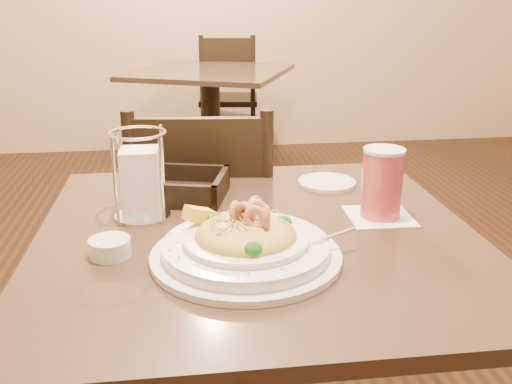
{
  "coord_description": "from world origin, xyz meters",
  "views": [
    {
      "loc": [
        -0.14,
        -1.07,
        1.22
      ],
      "look_at": [
        0.0,
        0.02,
        0.83
      ],
      "focal_mm": 40.0,
      "sensor_mm": 36.0,
      "label": 1
    }
  ],
  "objects": [
    {
      "name": "pasta_bowl",
      "position": [
        -0.04,
        -0.12,
        0.78
      ],
      "size": [
        0.39,
        0.35,
        0.11
      ],
      "rotation": [
        0.0,
        0.0,
        0.28
      ],
      "color": "white",
      "rests_on": "main_table"
    },
    {
      "name": "dining_chair_near",
      "position": [
        -0.09,
        0.52,
        0.5
      ],
      "size": [
        0.46,
        0.46,
        0.93
      ],
      "rotation": [
        0.0,
        0.0,
        3.04
      ],
      "color": "black",
      "rests_on": "ground"
    },
    {
      "name": "background_table",
      "position": [
        0.03,
        2.56,
        0.51
      ],
      "size": [
        1.18,
        1.18,
        0.75
      ],
      "rotation": [
        0.0,
        0.0,
        -0.4
      ],
      "color": "black",
      "rests_on": "ground"
    },
    {
      "name": "drink_glass",
      "position": [
        0.28,
        0.04,
        0.83
      ],
      "size": [
        0.14,
        0.14,
        0.16
      ],
      "rotation": [
        0.0,
        0.0,
        -0.03
      ],
      "color": "white",
      "rests_on": "main_table"
    },
    {
      "name": "napkin_caddy",
      "position": [
        -0.24,
        0.11,
        0.83
      ],
      "size": [
        0.12,
        0.12,
        0.19
      ],
      "rotation": [
        0.0,
        0.0,
        -0.03
      ],
      "color": "silver",
      "rests_on": "main_table"
    },
    {
      "name": "dining_chair_far",
      "position": [
        0.19,
        3.12,
        0.5
      ],
      "size": [
        0.47,
        0.47,
        0.93
      ],
      "rotation": [
        0.0,
        0.0,
        3.02
      ],
      "color": "black",
      "rests_on": "ground"
    },
    {
      "name": "main_table",
      "position": [
        0.0,
        0.0,
        0.51
      ],
      "size": [
        0.9,
        0.9,
        0.75
      ],
      "color": "black",
      "rests_on": "ground"
    },
    {
      "name": "side_plate",
      "position": [
        0.22,
        0.28,
        0.76
      ],
      "size": [
        0.16,
        0.16,
        0.01
      ],
      "primitive_type": "cylinder",
      "rotation": [
        0.0,
        0.0,
        -0.1
      ],
      "color": "white",
      "rests_on": "main_table"
    },
    {
      "name": "butter_ramekin",
      "position": [
        -0.29,
        -0.08,
        0.77
      ],
      "size": [
        0.08,
        0.08,
        0.03
      ],
      "primitive_type": "cylinder",
      "rotation": [
        0.0,
        0.0,
        0.03
      ],
      "color": "white",
      "rests_on": "main_table"
    },
    {
      "name": "bread_basket",
      "position": [
        -0.16,
        0.23,
        0.77
      ],
      "size": [
        0.25,
        0.22,
        0.06
      ],
      "rotation": [
        0.0,
        0.0,
        -0.25
      ],
      "color": "black",
      "rests_on": "main_table"
    }
  ]
}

